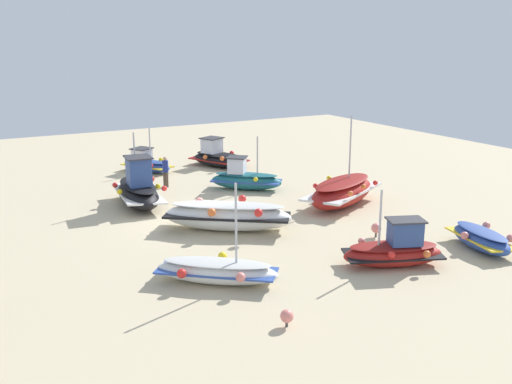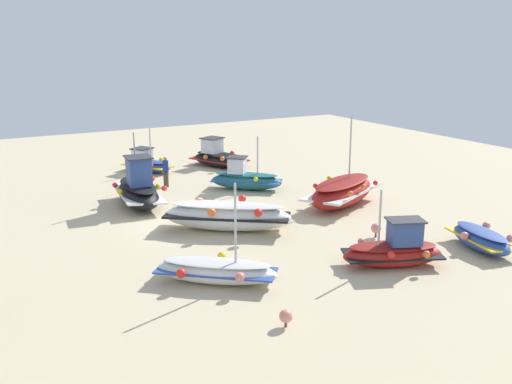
# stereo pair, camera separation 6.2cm
# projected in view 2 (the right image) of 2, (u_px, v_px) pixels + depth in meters

# --- Properties ---
(ground_plane) EXTENTS (55.67, 55.67, 0.00)m
(ground_plane) POSITION_uv_depth(u_px,v_px,m) (191.00, 222.00, 25.87)
(ground_plane) COLOR beige
(fishing_boat_0) EXTENTS (4.65, 2.44, 3.62)m
(fishing_boat_0) POSITION_uv_depth(u_px,v_px,m) (138.00, 190.00, 28.17)
(fishing_boat_0) COLOR black
(fishing_boat_0) RESTS_ON ground_plane
(fishing_boat_1) EXTENTS (3.53, 2.85, 2.74)m
(fishing_boat_1) POSITION_uv_depth(u_px,v_px,m) (147.00, 164.00, 35.53)
(fishing_boat_1) COLOR #2D4C9E
(fishing_boat_1) RESTS_ON ground_plane
(fishing_boat_2) EXTENTS (3.30, 2.05, 0.88)m
(fishing_boat_2) POSITION_uv_depth(u_px,v_px,m) (481.00, 239.00, 22.38)
(fishing_boat_2) COLOR #2D4C9E
(fishing_boat_2) RESTS_ON ground_plane
(fishing_boat_3) EXTENTS (3.55, 3.77, 2.94)m
(fishing_boat_3) POSITION_uv_depth(u_px,v_px,m) (246.00, 179.00, 31.32)
(fishing_boat_3) COLOR #1E6670
(fishing_boat_3) RESTS_ON ground_plane
(fishing_boat_4) EXTENTS (4.24, 3.13, 1.84)m
(fishing_boat_4) POSITION_uv_depth(u_px,v_px,m) (218.00, 157.00, 37.00)
(fishing_boat_4) COLOR black
(fishing_boat_4) RESTS_ON ground_plane
(fishing_boat_5) EXTENTS (4.72, 5.50, 1.36)m
(fishing_boat_5) POSITION_uv_depth(u_px,v_px,m) (228.00, 215.00, 24.62)
(fishing_boat_5) COLOR white
(fishing_boat_5) RESTS_ON ground_plane
(fishing_boat_6) EXTENTS (3.73, 4.11, 3.52)m
(fishing_boat_6) POSITION_uv_depth(u_px,v_px,m) (216.00, 271.00, 19.34)
(fishing_boat_6) COLOR white
(fishing_boat_6) RESTS_ON ground_plane
(fishing_boat_7) EXTENTS (4.12, 5.49, 4.41)m
(fishing_boat_7) POSITION_uv_depth(u_px,v_px,m) (342.00, 191.00, 28.27)
(fishing_boat_7) COLOR maroon
(fishing_boat_7) RESTS_ON ground_plane
(fishing_boat_8) EXTENTS (2.57, 3.86, 2.88)m
(fishing_boat_8) POSITION_uv_depth(u_px,v_px,m) (394.00, 250.00, 20.76)
(fishing_boat_8) COLOR maroon
(fishing_boat_8) RESTS_ON ground_plane
(person_walking) EXTENTS (0.32, 0.32, 1.71)m
(person_walking) POSITION_uv_depth(u_px,v_px,m) (166.00, 170.00, 31.72)
(person_walking) COLOR brown
(person_walking) RESTS_ON ground_plane
(mooring_buoy_0) EXTENTS (0.42, 0.42, 0.60)m
(mooring_buoy_0) POSITION_uv_depth(u_px,v_px,m) (376.00, 228.00, 23.79)
(mooring_buoy_0) COLOR #3F3F42
(mooring_buoy_0) RESTS_ON ground_plane
(mooring_buoy_1) EXTENTS (0.39, 0.39, 0.52)m
(mooring_buoy_1) POSITION_uv_depth(u_px,v_px,m) (286.00, 316.00, 16.38)
(mooring_buoy_1) COLOR #3F3F42
(mooring_buoy_1) RESTS_ON ground_plane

